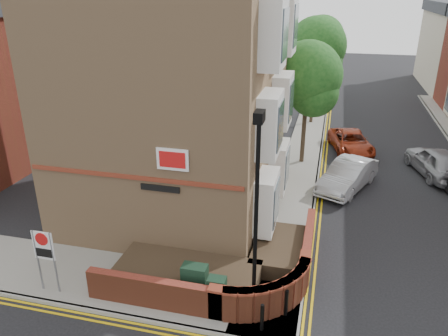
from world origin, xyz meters
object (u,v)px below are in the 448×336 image
(zone_sign, at_px, (44,250))
(silver_car_near, at_px, (348,175))
(lamppost, at_px, (256,218))
(utility_cabinet_large, at_px, (195,282))

(zone_sign, height_order, silver_car_near, zone_sign)
(lamppost, relative_size, silver_car_near, 1.44)
(utility_cabinet_large, bearing_deg, silver_car_near, 64.08)
(utility_cabinet_large, bearing_deg, zone_sign, -170.31)
(lamppost, relative_size, utility_cabinet_large, 5.25)
(utility_cabinet_large, xyz_separation_m, silver_car_near, (4.77, 9.81, 0.00))
(zone_sign, xyz_separation_m, silver_car_near, (9.47, 10.62, -0.92))
(utility_cabinet_large, distance_m, zone_sign, 4.86)
(lamppost, distance_m, zone_sign, 6.85)
(zone_sign, bearing_deg, silver_car_near, 48.26)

